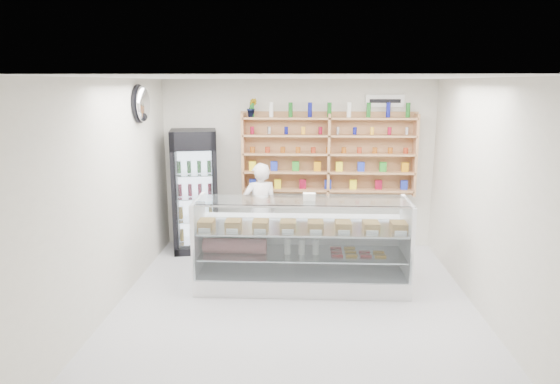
{
  "coord_description": "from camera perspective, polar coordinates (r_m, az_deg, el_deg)",
  "views": [
    {
      "loc": [
        0.07,
        -5.78,
        2.75
      ],
      "look_at": [
        -0.23,
        0.9,
        1.27
      ],
      "focal_mm": 32.0,
      "sensor_mm": 36.0,
      "label": 1
    }
  ],
  "objects": [
    {
      "name": "potted_plant",
      "position": [
        8.17,
        -3.23,
        9.6
      ],
      "size": [
        0.17,
        0.14,
        0.3
      ],
      "primitive_type": "imported",
      "rotation": [
        0.0,
        0.0,
        0.07
      ],
      "color": "#1E6626",
      "rests_on": "wall_shelving"
    },
    {
      "name": "drinks_cooler",
      "position": [
        8.3,
        -9.7,
        0.14
      ],
      "size": [
        0.84,
        0.83,
        2.0
      ],
      "rotation": [
        0.0,
        0.0,
        0.19
      ],
      "color": "black",
      "rests_on": "floor"
    },
    {
      "name": "wall_shelving",
      "position": [
        8.22,
        5.56,
        4.32
      ],
      "size": [
        2.84,
        0.28,
        1.33
      ],
      "color": "tan",
      "rests_on": "back_wall"
    },
    {
      "name": "security_mirror",
      "position": [
        7.34,
        -15.43,
        9.68
      ],
      "size": [
        0.15,
        0.5,
        0.5
      ],
      "primitive_type": "ellipsoid",
      "color": "silver",
      "rests_on": "left_wall"
    },
    {
      "name": "shop_worker",
      "position": [
        7.97,
        -2.26,
        -2.03
      ],
      "size": [
        0.62,
        0.48,
        1.51
      ],
      "primitive_type": "imported",
      "rotation": [
        0.0,
        0.0,
        3.38
      ],
      "color": "silver",
      "rests_on": "floor"
    },
    {
      "name": "room",
      "position": [
        5.94,
        1.83,
        -0.68
      ],
      "size": [
        5.0,
        5.0,
        5.0
      ],
      "color": "#B0AFB4",
      "rests_on": "ground"
    },
    {
      "name": "display_counter",
      "position": [
        6.86,
        2.46,
        -8.08
      ],
      "size": [
        2.84,
        0.85,
        1.24
      ],
      "color": "white",
      "rests_on": "floor"
    },
    {
      "name": "wall_sign",
      "position": [
        8.36,
        11.91,
        10.15
      ],
      "size": [
        0.62,
        0.03,
        0.2
      ],
      "primitive_type": "cube",
      "color": "white",
      "rests_on": "back_wall"
    }
  ]
}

